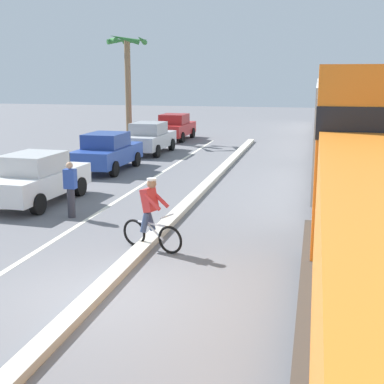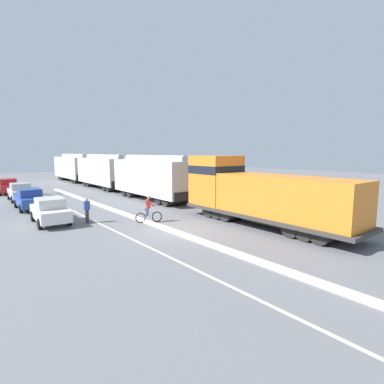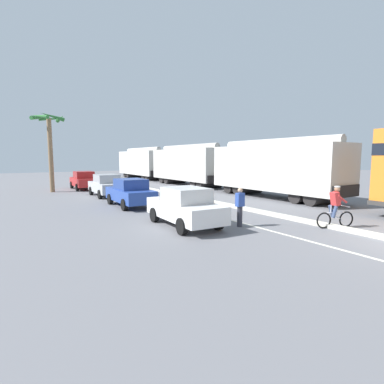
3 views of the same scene
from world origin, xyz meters
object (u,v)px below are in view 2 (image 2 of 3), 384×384
Objects in this scene: parked_car_red at (8,186)px; locomotive at (255,195)px; parked_car_blue at (30,199)px; hopper_car_trailing at (74,168)px; parked_car_white at (50,211)px; parked_car_silver at (20,192)px; cyclist at (148,210)px; hopper_car_lead at (153,178)px; pedestrian_by_cars at (87,210)px; hopper_car_middle at (104,171)px.

locomotive is at bearing -68.50° from parked_car_red.
parked_car_blue and parked_car_red have the same top height.
hopper_car_trailing is 2.48× the size of parked_car_white.
cyclist is at bearing -72.42° from parked_car_silver.
cyclist is (4.94, -3.64, 0.00)m from parked_car_white.
parked_car_red is at bearing 92.19° from parked_car_silver.
parked_car_blue is at bearing 168.66° from hopper_car_lead.
hopper_car_trailing reaches higher than pedestrian_by_cars.
parked_car_silver is at bearing -156.43° from hopper_car_middle.
hopper_car_trailing is at bearing 58.28° from parked_car_silver.
hopper_car_trailing is at bearing 74.11° from pedestrian_by_cars.
hopper_car_trailing is at bearing 90.00° from hopper_car_middle.
hopper_car_lead reaches higher than pedestrian_by_cars.
hopper_car_lead is at bearing 56.83° from cyclist.
parked_car_red is (-10.05, -9.84, -1.26)m from hopper_car_trailing.
hopper_car_trailing is (0.00, 35.36, 0.28)m from locomotive.
pedestrian_by_cars is (-8.16, -28.66, -1.23)m from hopper_car_trailing.
parked_car_red is (-0.03, 11.35, 0.00)m from parked_car_blue.
hopper_car_lead reaches higher than parked_car_red.
parked_car_silver is 15.78m from cyclist.
hopper_car_trailing is 2.50× the size of parked_car_blue.
hopper_car_middle is 6.18× the size of cyclist.
cyclist is (-5.05, -30.93, -1.26)m from hopper_car_trailing.
parked_car_white is 2.29m from pedestrian_by_cars.
pedestrian_by_cars is (-8.16, -17.06, -1.23)m from hopper_car_middle.
pedestrian_by_cars is at bearing -146.21° from hopper_car_lead.
parked_car_white is at bearing -157.76° from hopper_car_lead.
hopper_car_middle reaches higher than parked_car_blue.
hopper_car_lead is 6.18× the size of cyclist.
hopper_car_trailing is at bearing 90.00° from hopper_car_lead.
pedestrian_by_cars is (-3.11, 2.27, 0.03)m from cyclist.
parked_car_white is at bearing -90.87° from parked_car_silver.
cyclist is 1.06× the size of pedestrian_by_cars.
parked_car_silver is 12.88m from pedestrian_by_cars.
hopper_car_middle is 2.48× the size of parked_car_white.
locomotive is 27.44m from parked_car_red.
parked_car_silver is at bearing 89.13° from parked_car_white.
parked_car_silver is (-9.82, -4.28, -1.26)m from hopper_car_middle.
parked_car_white and pedestrian_by_cars have the same top height.
locomotive is 10.60m from pedestrian_by_cars.
parked_car_blue is 2.61× the size of pedestrian_by_cars.
hopper_car_lead is 2.48× the size of parked_car_white.
pedestrian_by_cars is (-8.16, 6.70, -0.95)m from locomotive.
parked_car_red is (-10.05, 25.52, -0.98)m from locomotive.
hopper_car_trailing reaches higher than parked_car_white.
cyclist is (4.97, -9.74, 0.00)m from parked_car_blue.
parked_car_white is 6.10m from parked_car_blue.
hopper_car_middle is 2.50× the size of parked_car_blue.
parked_car_red is at bearing 103.33° from cyclist.
parked_car_silver is (0.20, 5.31, 0.00)m from parked_car_blue.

